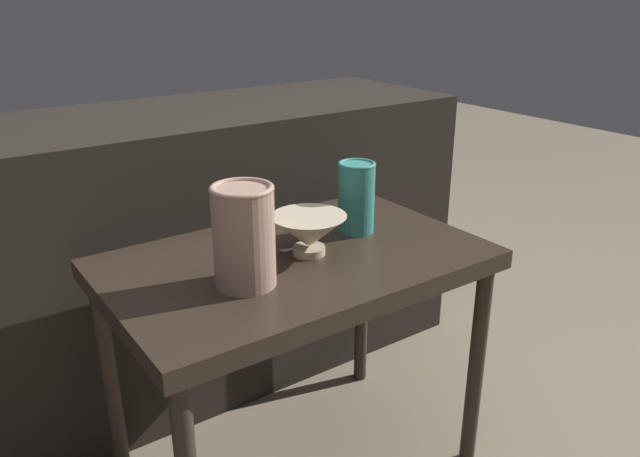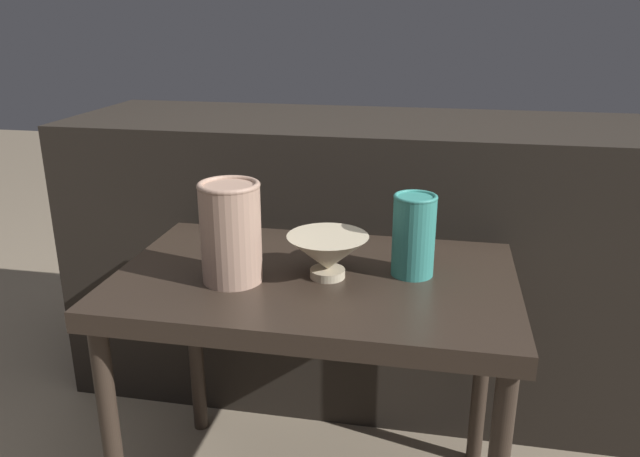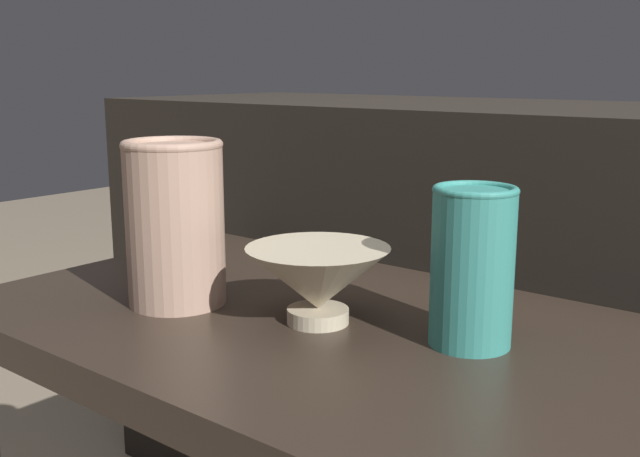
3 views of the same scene
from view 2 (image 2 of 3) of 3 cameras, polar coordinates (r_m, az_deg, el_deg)
The scene contains 5 objects.
table at distance 1.24m, azimuth -0.46°, elevation -6.80°, with size 0.77×0.49×0.56m.
couch_backdrop at distance 1.77m, azimuth 3.01°, elevation -2.45°, with size 1.52×0.50×0.77m.
bowl at distance 1.18m, azimuth 0.71°, elevation -2.30°, with size 0.16×0.16×0.08m.
vase_textured_left at distance 1.16m, azimuth -8.16°, elevation -0.23°, with size 0.12×0.12×0.19m.
vase_colorful_right at distance 1.20m, azimuth 8.57°, elevation -0.53°, with size 0.08×0.08×0.16m.
Camera 2 is at (0.22, -1.09, 1.04)m, focal length 35.00 mm.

